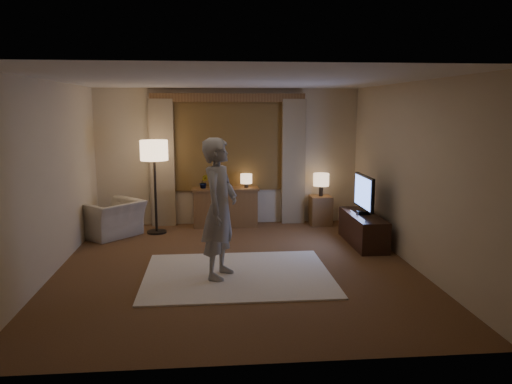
{
  "coord_description": "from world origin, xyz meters",
  "views": [
    {
      "loc": [
        -0.36,
        -6.82,
        2.24
      ],
      "look_at": [
        0.33,
        0.6,
        0.97
      ],
      "focal_mm": 35.0,
      "sensor_mm": 36.0,
      "label": 1
    }
  ],
  "objects": [
    {
      "name": "table_lamp_side",
      "position": [
        1.76,
        2.45,
        0.87
      ],
      "size": [
        0.3,
        0.3,
        0.44
      ],
      "color": "black",
      "rests_on": "side_table"
    },
    {
      "name": "sideboard",
      "position": [
        -0.08,
        2.5,
        0.35
      ],
      "size": [
        1.2,
        0.4,
        0.7
      ],
      "primitive_type": "cube",
      "color": "brown",
      "rests_on": "floor"
    },
    {
      "name": "table_lamp_sideboard",
      "position": [
        0.32,
        2.5,
        0.9
      ],
      "size": [
        0.22,
        0.22,
        0.3
      ],
      "color": "black",
      "rests_on": "sideboard"
    },
    {
      "name": "rug",
      "position": [
        -0.01,
        -0.37,
        0.01
      ],
      "size": [
        2.5,
        2.0,
        0.02
      ],
      "primitive_type": "cube",
      "color": "white",
      "rests_on": "floor"
    },
    {
      "name": "tv_stand",
      "position": [
        2.15,
        1.02,
        0.25
      ],
      "size": [
        0.45,
        1.4,
        0.5
      ],
      "primitive_type": "cube",
      "color": "black",
      "rests_on": "floor"
    },
    {
      "name": "picture_frame",
      "position": [
        -0.08,
        2.5,
        0.8
      ],
      "size": [
        0.16,
        0.02,
        0.2
      ],
      "primitive_type": "cube",
      "color": "brown",
      "rests_on": "sideboard"
    },
    {
      "name": "side_table",
      "position": [
        1.76,
        2.45,
        0.28
      ],
      "size": [
        0.4,
        0.4,
        0.56
      ],
      "primitive_type": "cube",
      "color": "brown",
      "rests_on": "floor"
    },
    {
      "name": "tv",
      "position": [
        2.15,
        1.02,
        0.86
      ],
      "size": [
        0.22,
        0.9,
        0.65
      ],
      "color": "black",
      "rests_on": "tv_stand"
    },
    {
      "name": "floor_lamp",
      "position": [
        -1.33,
        2.09,
        1.4
      ],
      "size": [
        0.49,
        0.49,
        1.67
      ],
      "color": "black",
      "rests_on": "floor"
    },
    {
      "name": "plant",
      "position": [
        -0.48,
        2.5,
        0.85
      ],
      "size": [
        0.17,
        0.13,
        0.3
      ],
      "primitive_type": "imported",
      "color": "#999999",
      "rests_on": "sideboard"
    },
    {
      "name": "room",
      "position": [
        0.0,
        0.5,
        1.33
      ],
      "size": [
        5.04,
        5.54,
        2.64
      ],
      "color": "brown",
      "rests_on": "ground"
    },
    {
      "name": "armchair",
      "position": [
        -2.09,
        1.91,
        0.31
      ],
      "size": [
        1.28,
        1.29,
        0.63
      ],
      "primitive_type": "imported",
      "rotation": [
        0.0,
        0.0,
        -2.3
      ],
      "color": "#BFB29D",
      "rests_on": "floor"
    },
    {
      "name": "person",
      "position": [
        -0.24,
        -0.43,
        0.94
      ],
      "size": [
        0.66,
        0.79,
        1.84
      ],
      "primitive_type": "imported",
      "rotation": [
        0.0,
        0.0,
        1.19
      ],
      "color": "gray",
      "rests_on": "rug"
    }
  ]
}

